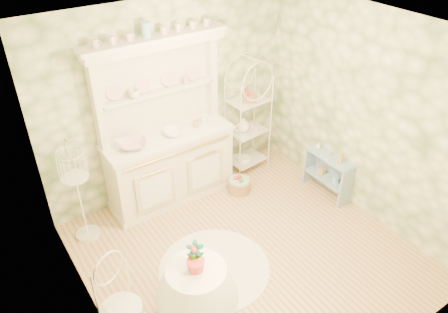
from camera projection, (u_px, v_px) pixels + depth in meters
floor at (247, 254)px, 5.32m from camera, size 3.60×3.60×0.00m
ceiling at (256, 35)px, 3.84m from camera, size 3.60×3.60×0.00m
wall_left at (83, 228)px, 3.74m from camera, size 3.60×3.60×0.00m
wall_right at (366, 117)px, 5.43m from camera, size 3.60×3.60×0.00m
wall_back at (170, 100)px, 5.83m from camera, size 3.60×3.60×0.00m
wall_front at (392, 271)px, 3.34m from camera, size 3.60×3.60×0.00m
kitchen_dresser at (167, 126)px, 5.65m from camera, size 1.87×0.61×2.29m
bakers_rack at (248, 118)px, 6.42m from camera, size 0.58×0.44×1.75m
side_shelf at (328, 176)px, 6.20m from camera, size 0.27×0.67×0.57m
round_table at (197, 295)px, 4.37m from camera, size 0.75×0.75×0.70m
cafe_chair at (121, 310)px, 4.12m from camera, size 0.52×0.52×0.88m
birdcage_stand at (78, 189)px, 5.20m from camera, size 0.38×0.38×1.47m
floor_basket at (239, 184)px, 6.31m from camera, size 0.39×0.39×0.24m
lace_rug at (214, 268)px, 5.13m from camera, size 1.50×1.50×0.01m
bowl_floral at (134, 147)px, 5.47m from camera, size 0.43×0.43×0.08m
bowl_white at (174, 134)px, 5.72m from camera, size 0.30×0.30×0.08m
cup_left at (134, 96)px, 5.34m from camera, size 0.16×0.16×0.11m
cup_right at (186, 82)px, 5.68m from camera, size 0.12×0.12×0.09m
potted_geranium at (196, 257)px, 4.12m from camera, size 0.20×0.17×0.32m
bottle_amber at (341, 158)px, 5.86m from camera, size 0.07×0.07×0.18m
bottle_blue at (329, 153)px, 6.02m from camera, size 0.06×0.06×0.11m
bottle_glass at (318, 147)px, 6.17m from camera, size 0.08×0.08×0.10m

